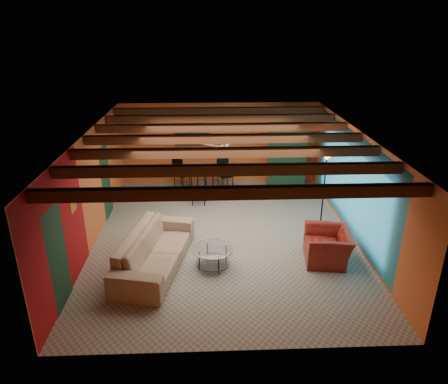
{
  "coord_description": "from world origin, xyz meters",
  "views": [
    {
      "loc": [
        -0.39,
        -9.36,
        5.1
      ],
      "look_at": [
        0.0,
        0.2,
        1.15
      ],
      "focal_mm": 33.06,
      "sensor_mm": 36.0,
      "label": 1
    }
  ],
  "objects_px": {
    "potted_plant": "(288,115)",
    "floor_lamp": "(324,189)",
    "armchair": "(328,246)",
    "dining_table": "(202,177)",
    "coffee_table": "(213,257)",
    "vase": "(202,158)",
    "armoire": "(286,154)",
    "sofa": "(155,250)"
  },
  "relations": [
    {
      "from": "dining_table",
      "to": "vase",
      "type": "xyz_separation_m",
      "value": [
        0.0,
        0.0,
        0.64
      ]
    },
    {
      "from": "armoire",
      "to": "vase",
      "type": "xyz_separation_m",
      "value": [
        -2.78,
        -0.78,
        0.14
      ]
    },
    {
      "from": "coffee_table",
      "to": "potted_plant",
      "type": "distance_m",
      "value": 6.08
    },
    {
      "from": "coffee_table",
      "to": "potted_plant",
      "type": "xyz_separation_m",
      "value": [
        2.52,
        5.11,
        2.13
      ]
    },
    {
      "from": "armoire",
      "to": "vase",
      "type": "distance_m",
      "value": 2.9
    },
    {
      "from": "potted_plant",
      "to": "vase",
      "type": "relative_size",
      "value": 2.9
    },
    {
      "from": "coffee_table",
      "to": "vase",
      "type": "height_order",
      "value": "vase"
    },
    {
      "from": "sofa",
      "to": "armchair",
      "type": "xyz_separation_m",
      "value": [
        3.91,
        0.11,
        -0.05
      ]
    },
    {
      "from": "sofa",
      "to": "armoire",
      "type": "bearing_deg",
      "value": -25.36
    },
    {
      "from": "armoire",
      "to": "floor_lamp",
      "type": "height_order",
      "value": "armoire"
    },
    {
      "from": "vase",
      "to": "floor_lamp",
      "type": "bearing_deg",
      "value": -35.84
    },
    {
      "from": "sofa",
      "to": "armoire",
      "type": "distance_m",
      "value": 6.34
    },
    {
      "from": "coffee_table",
      "to": "vase",
      "type": "relative_size",
      "value": 5.05
    },
    {
      "from": "armchair",
      "to": "dining_table",
      "type": "distance_m",
      "value": 5.06
    },
    {
      "from": "floor_lamp",
      "to": "sofa",
      "type": "bearing_deg",
      "value": -155.72
    },
    {
      "from": "armchair",
      "to": "coffee_table",
      "type": "bearing_deg",
      "value": -78.74
    },
    {
      "from": "coffee_table",
      "to": "armoire",
      "type": "relative_size",
      "value": 0.43
    },
    {
      "from": "armchair",
      "to": "coffee_table",
      "type": "relative_size",
      "value": 1.24
    },
    {
      "from": "armchair",
      "to": "potted_plant",
      "type": "xyz_separation_m",
      "value": [
        -0.11,
        4.93,
        1.99
      ]
    },
    {
      "from": "sofa",
      "to": "armoire",
      "type": "relative_size",
      "value": 1.36
    },
    {
      "from": "armoire",
      "to": "vase",
      "type": "bearing_deg",
      "value": -156.22
    },
    {
      "from": "armchair",
      "to": "dining_table",
      "type": "bearing_deg",
      "value": -137.6
    },
    {
      "from": "potted_plant",
      "to": "floor_lamp",
      "type": "bearing_deg",
      "value": -81.8
    },
    {
      "from": "dining_table",
      "to": "vase",
      "type": "bearing_deg",
      "value": 0.0
    },
    {
      "from": "armchair",
      "to": "dining_table",
      "type": "relative_size",
      "value": 0.54
    },
    {
      "from": "vase",
      "to": "armoire",
      "type": "bearing_deg",
      "value": 15.73
    },
    {
      "from": "dining_table",
      "to": "armoire",
      "type": "height_order",
      "value": "armoire"
    },
    {
      "from": "floor_lamp",
      "to": "vase",
      "type": "xyz_separation_m",
      "value": [
        -3.23,
        2.34,
        0.16
      ]
    },
    {
      "from": "sofa",
      "to": "floor_lamp",
      "type": "distance_m",
      "value": 4.7
    },
    {
      "from": "floor_lamp",
      "to": "vase",
      "type": "height_order",
      "value": "floor_lamp"
    },
    {
      "from": "armoire",
      "to": "vase",
      "type": "height_order",
      "value": "armoire"
    },
    {
      "from": "armchair",
      "to": "vase",
      "type": "bearing_deg",
      "value": -137.6
    },
    {
      "from": "sofa",
      "to": "floor_lamp",
      "type": "height_order",
      "value": "floor_lamp"
    },
    {
      "from": "coffee_table",
      "to": "dining_table",
      "type": "relative_size",
      "value": 0.43
    },
    {
      "from": "dining_table",
      "to": "vase",
      "type": "relative_size",
      "value": 11.71
    },
    {
      "from": "coffee_table",
      "to": "floor_lamp",
      "type": "height_order",
      "value": "floor_lamp"
    },
    {
      "from": "armchair",
      "to": "vase",
      "type": "height_order",
      "value": "vase"
    },
    {
      "from": "potted_plant",
      "to": "sofa",
      "type": "bearing_deg",
      "value": -127.02
    },
    {
      "from": "coffee_table",
      "to": "armoire",
      "type": "distance_m",
      "value": 5.75
    },
    {
      "from": "coffee_table",
      "to": "vase",
      "type": "bearing_deg",
      "value": 93.57
    },
    {
      "from": "sofa",
      "to": "armoire",
      "type": "height_order",
      "value": "armoire"
    },
    {
      "from": "dining_table",
      "to": "armchair",
      "type": "bearing_deg",
      "value": -55.05
    }
  ]
}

